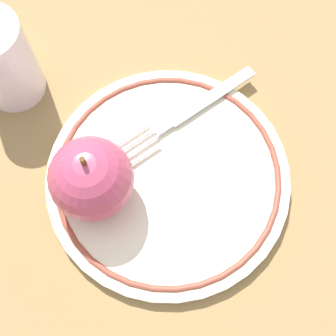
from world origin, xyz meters
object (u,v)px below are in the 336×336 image
(fork, at_px, (183,115))
(drinking_glass, at_px, (2,61))
(apple_red_whole, at_px, (91,179))
(plate, at_px, (168,178))

(fork, xyz_separation_m, drinking_glass, (-0.16, -0.08, 0.03))
(fork, height_order, drinking_glass, drinking_glass)
(drinking_glass, bearing_deg, apple_red_whole, -11.29)
(fork, bearing_deg, plate, 40.67)
(plate, height_order, fork, fork)
(apple_red_whole, relative_size, fork, 0.45)
(apple_red_whole, height_order, drinking_glass, apple_red_whole)
(plate, distance_m, apple_red_whole, 0.08)
(plate, xyz_separation_m, apple_red_whole, (-0.04, -0.06, 0.04))
(drinking_glass, bearing_deg, fork, 27.56)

